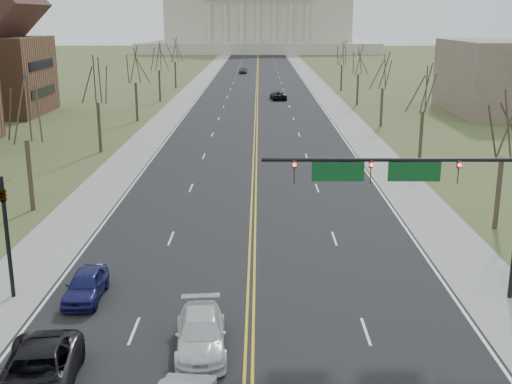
{
  "coord_description": "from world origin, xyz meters",
  "views": [
    {
      "loc": [
        0.39,
        -15.05,
        13.07
      ],
      "look_at": [
        0.21,
        21.84,
        3.0
      ],
      "focal_mm": 45.0,
      "sensor_mm": 36.0,
      "label": 1
    }
  ],
  "objects_px": {
    "signal_mast": "(412,182)",
    "car_sb_outer_lead": "(37,374)",
    "signal_left": "(6,224)",
    "car_sb_outer_second": "(86,285)",
    "car_far_sb": "(243,70)",
    "car_far_nb": "(278,95)",
    "car_sb_inner_second": "(201,334)"
  },
  "relations": [
    {
      "from": "signal_mast",
      "to": "car_sb_outer_lead",
      "type": "distance_m",
      "value": 17.8
    },
    {
      "from": "signal_left",
      "to": "car_sb_outer_lead",
      "type": "distance_m",
      "value": 9.65
    },
    {
      "from": "car_sb_outer_second",
      "to": "car_far_sb",
      "type": "height_order",
      "value": "car_far_sb"
    },
    {
      "from": "car_far_nb",
      "to": "car_far_sb",
      "type": "bearing_deg",
      "value": -89.28
    },
    {
      "from": "car_sb_inner_second",
      "to": "car_sb_outer_second",
      "type": "relative_size",
      "value": 1.21
    },
    {
      "from": "signal_mast",
      "to": "car_sb_outer_lead",
      "type": "bearing_deg",
      "value": -151.0
    },
    {
      "from": "signal_left",
      "to": "car_sb_inner_second",
      "type": "relative_size",
      "value": 1.22
    },
    {
      "from": "signal_mast",
      "to": "car_sb_inner_second",
      "type": "height_order",
      "value": "signal_mast"
    },
    {
      "from": "car_sb_outer_lead",
      "to": "car_far_nb",
      "type": "height_order",
      "value": "car_sb_outer_lead"
    },
    {
      "from": "car_sb_outer_second",
      "to": "car_sb_outer_lead",
      "type": "bearing_deg",
      "value": -88.14
    },
    {
      "from": "car_sb_outer_second",
      "to": "car_far_nb",
      "type": "height_order",
      "value": "car_sb_outer_second"
    },
    {
      "from": "car_sb_outer_lead",
      "to": "car_far_sb",
      "type": "bearing_deg",
      "value": 81.37
    },
    {
      "from": "car_sb_outer_second",
      "to": "car_far_nb",
      "type": "xyz_separation_m",
      "value": [
        11.41,
        77.44,
        -0.01
      ]
    },
    {
      "from": "car_sb_inner_second",
      "to": "signal_left",
      "type": "bearing_deg",
      "value": 146.92
    },
    {
      "from": "signal_mast",
      "to": "car_far_sb",
      "type": "bearing_deg",
      "value": 94.9
    },
    {
      "from": "car_sb_inner_second",
      "to": "car_far_nb",
      "type": "distance_m",
      "value": 82.51
    },
    {
      "from": "car_sb_outer_second",
      "to": "car_sb_inner_second",
      "type": "bearing_deg",
      "value": -40.35
    },
    {
      "from": "signal_mast",
      "to": "car_sb_inner_second",
      "type": "xyz_separation_m",
      "value": [
        -9.4,
        -5.11,
        -5.03
      ]
    },
    {
      "from": "signal_left",
      "to": "car_sb_outer_second",
      "type": "distance_m",
      "value": 4.7
    },
    {
      "from": "signal_left",
      "to": "car_sb_outer_second",
      "type": "height_order",
      "value": "signal_left"
    },
    {
      "from": "signal_left",
      "to": "car_far_nb",
      "type": "bearing_deg",
      "value": 78.99
    },
    {
      "from": "signal_left",
      "to": "car_far_sb",
      "type": "bearing_deg",
      "value": 86.42
    },
    {
      "from": "car_sb_inner_second",
      "to": "car_far_sb",
      "type": "bearing_deg",
      "value": 85.77
    },
    {
      "from": "signal_mast",
      "to": "car_sb_outer_second",
      "type": "xyz_separation_m",
      "value": [
        -15.34,
        -0.22,
        -5.05
      ]
    },
    {
      "from": "signal_mast",
      "to": "car_far_nb",
      "type": "relative_size",
      "value": 2.45
    },
    {
      "from": "signal_mast",
      "to": "car_far_sb",
      "type": "relative_size",
      "value": 2.67
    },
    {
      "from": "car_sb_outer_lead",
      "to": "car_far_sb",
      "type": "relative_size",
      "value": 1.27
    },
    {
      "from": "car_sb_outer_second",
      "to": "car_far_sb",
      "type": "xyz_separation_m",
      "value": [
        4.39,
        128.0,
        0.08
      ]
    },
    {
      "from": "car_sb_outer_lead",
      "to": "car_sb_outer_second",
      "type": "xyz_separation_m",
      "value": [
        -0.38,
        8.07,
        -0.1
      ]
    },
    {
      "from": "car_far_nb",
      "to": "car_far_sb",
      "type": "relative_size",
      "value": 1.09
    },
    {
      "from": "signal_mast",
      "to": "car_sb_outer_second",
      "type": "bearing_deg",
      "value": -179.18
    },
    {
      "from": "car_sb_outer_lead",
      "to": "car_sb_outer_second",
      "type": "distance_m",
      "value": 8.08
    }
  ]
}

